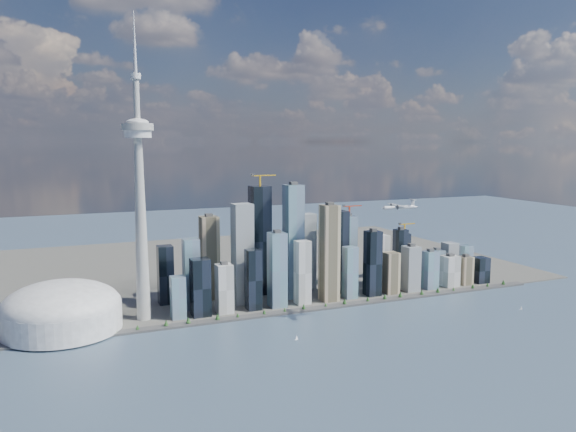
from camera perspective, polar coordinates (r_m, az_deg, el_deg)
name	(u,v)px	position (r m, az deg, el deg)	size (l,w,h in m)	color
ground	(371,355)	(904.94, 8.38, -13.84)	(4000.00, 4000.00, 0.00)	#35495C
seawall	(305,310)	(1114.06, 1.72, -9.52)	(1100.00, 22.00, 4.00)	#383838
land	(237,264)	(1522.77, -5.22, -4.90)	(1400.00, 900.00, 3.00)	#4C4C47
shoreline_trees	(305,307)	(1112.09, 1.72, -9.18)	(960.53, 7.20, 8.80)	#3F2D1E
skyscraper_cluster	(314,260)	(1194.91, 2.65, -4.46)	(736.00, 142.00, 259.25)	black
needle_tower	(140,194)	(1045.04, -14.83, 2.19)	(56.00, 56.00, 550.50)	#9A9A95
dome_stadium	(62,310)	(1062.22, -21.98, -8.82)	(200.00, 200.00, 86.00)	#B8B8B8
airplane	(399,207)	(1022.61, 11.25, 0.91)	(71.35, 63.19, 17.38)	silver
sailboat_west	(297,338)	(960.43, 0.87, -12.30)	(6.25, 2.84, 8.66)	white
sailboat_east	(521,308)	(1212.60, 22.60, -8.65)	(6.14, 2.86, 8.51)	white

